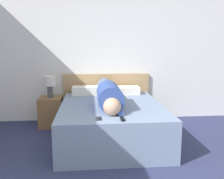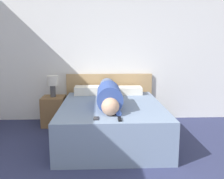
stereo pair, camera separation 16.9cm
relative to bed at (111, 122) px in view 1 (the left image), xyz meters
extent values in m
cube|color=white|center=(0.08, 1.10, 1.02)|extent=(6.02, 0.06, 2.60)
cube|color=#7589A8|center=(0.00, 0.00, 0.00)|extent=(1.51, 1.90, 0.56)
cube|color=tan|center=(0.00, 1.03, 0.17)|extent=(1.63, 0.04, 0.89)
cube|color=brown|center=(-1.01, 0.72, -0.02)|extent=(0.40, 0.42, 0.52)
cylinder|color=#4C4C51|center=(-1.01, 0.72, 0.35)|extent=(0.10, 0.10, 0.21)
cylinder|color=silver|center=(-1.01, 0.72, 0.54)|extent=(0.20, 0.20, 0.17)
sphere|color=tan|center=(-0.04, -0.61, 0.39)|extent=(0.23, 0.23, 0.23)
cylinder|color=#334C99|center=(-0.04, -0.21, 0.45)|extent=(0.35, 0.66, 0.35)
cylinder|color=slate|center=(-0.04, 0.51, 0.42)|extent=(0.28, 0.78, 0.28)
cylinder|color=#334C99|center=(0.06, -0.56, 0.31)|extent=(0.07, 0.22, 0.07)
cube|color=silver|center=(-0.36, 0.77, 0.35)|extent=(0.55, 0.30, 0.15)
cube|color=silver|center=(0.31, 0.77, 0.34)|extent=(0.52, 0.30, 0.13)
cube|color=black|center=(0.06, -0.80, 0.29)|extent=(0.04, 0.15, 0.02)
cube|color=black|center=(-0.22, -0.75, 0.28)|extent=(0.06, 0.13, 0.01)
camera|label=1|loc=(-0.32, -3.66, 1.17)|focal=40.00mm
camera|label=2|loc=(-0.15, -3.67, 1.17)|focal=40.00mm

